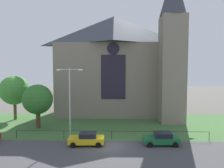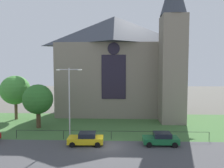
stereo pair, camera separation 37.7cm
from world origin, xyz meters
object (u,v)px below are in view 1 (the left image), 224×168
church_building (118,64)px  parked_car_yellow (87,139)px  tree_left_near (38,100)px  streetlamp_near (70,95)px  tree_left_far (15,90)px  parked_car_green (161,139)px

church_building → parked_car_yellow: church_building is taller
tree_left_near → streetlamp_near: 8.12m
church_building → tree_left_near: 17.87m
church_building → tree_left_far: size_ratio=3.27×
church_building → tree_left_far: bearing=-161.3°
parked_car_yellow → parked_car_green: size_ratio=1.01×
church_building → tree_left_near: bearing=-136.7°
tree_left_near → parked_car_yellow: size_ratio=1.59×
streetlamp_near → parked_car_green: size_ratio=2.19×
streetlamp_near → parked_car_yellow: streetlamp_near is taller
streetlamp_near → parked_car_green: bearing=-8.0°
tree_left_near → parked_car_yellow: tree_left_near is taller
tree_left_near → parked_car_green: size_ratio=1.60×
streetlamp_near → parked_car_yellow: (2.43, -1.88, -5.04)m
tree_left_near → streetlamp_near: (6.14, -5.14, 1.34)m
parked_car_green → streetlamp_near: bearing=-8.8°
tree_left_near → parked_car_yellow: bearing=-39.3°
tree_left_near → parked_car_yellow: (8.57, -7.02, -3.70)m
church_building → parked_car_green: 21.32m
church_building → tree_left_far: 20.18m
tree_left_near → church_building: bearing=43.3°
church_building → parked_car_green: bearing=-74.0°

